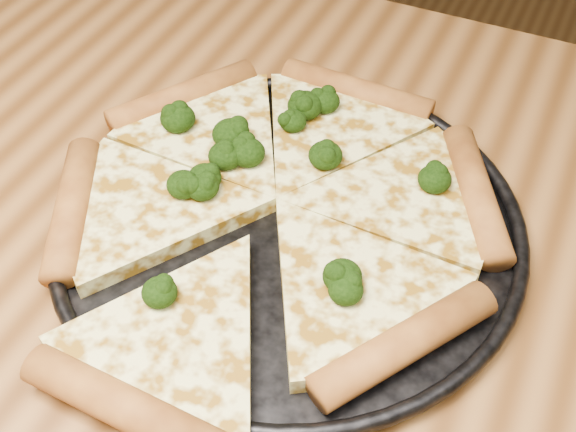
% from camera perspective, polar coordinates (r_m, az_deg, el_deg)
% --- Properties ---
extents(dining_table, '(1.20, 0.90, 0.75)m').
position_cam_1_polar(dining_table, '(0.60, -11.56, -11.64)').
color(dining_table, brown).
rests_on(dining_table, ground).
extents(pizza_pan, '(0.35, 0.35, 0.02)m').
position_cam_1_polar(pizza_pan, '(0.55, -0.00, -0.60)').
color(pizza_pan, black).
rests_on(pizza_pan, dining_table).
extents(pizza, '(0.35, 0.37, 0.03)m').
position_cam_1_polar(pizza, '(0.55, -1.25, 0.71)').
color(pizza, '#F8F498').
rests_on(pizza, pizza_pan).
extents(broccoli_florets, '(0.24, 0.25, 0.02)m').
position_cam_1_polar(broccoli_florets, '(0.57, -1.84, 4.00)').
color(broccoli_florets, black).
rests_on(broccoli_florets, pizza).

